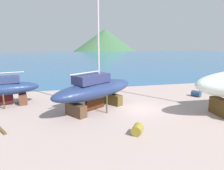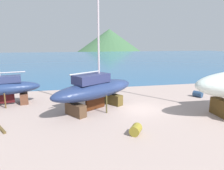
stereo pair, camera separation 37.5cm
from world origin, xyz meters
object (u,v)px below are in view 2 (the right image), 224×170
(sailboat_mid_port, at_px, (5,89))
(barrel_tipped_center, at_px, (136,130))
(sailboat_large_starboard, at_px, (95,89))
(barrel_rust_near, at_px, (198,94))

(sailboat_mid_port, relative_size, barrel_tipped_center, 11.02)
(sailboat_large_starboard, distance_m, barrel_rust_near, 11.40)
(sailboat_large_starboard, bearing_deg, barrel_tipped_center, -105.10)
(sailboat_mid_port, height_order, sailboat_large_starboard, sailboat_large_starboard)
(barrel_tipped_center, bearing_deg, barrel_rust_near, 37.61)
(barrel_rust_near, height_order, barrel_tipped_center, barrel_tipped_center)
(barrel_rust_near, distance_m, barrel_tipped_center, 11.81)
(sailboat_mid_port, bearing_deg, barrel_tipped_center, 127.35)
(sailboat_large_starboard, bearing_deg, sailboat_mid_port, 125.49)
(sailboat_mid_port, distance_m, barrel_tipped_center, 12.95)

